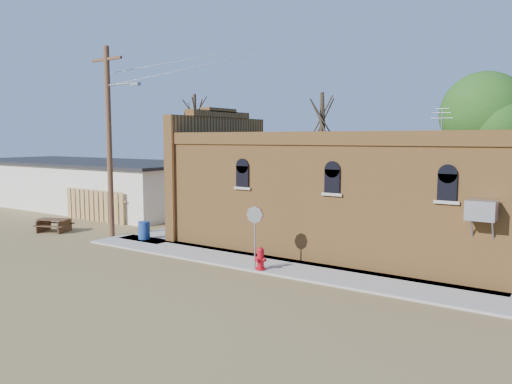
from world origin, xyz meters
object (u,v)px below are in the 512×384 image
Objects in this scene: brick_bar at (339,194)px; fire_hydrant at (260,259)px; stop_sign at (255,221)px; trash_barrel at (144,230)px; utility_pole at (110,138)px; picnic_table at (54,223)px.

fire_hydrant is at bearing -94.80° from brick_bar.
stop_sign is 2.76× the size of trash_barrel.
utility_pole is 11.00× the size of fire_hydrant.
trash_barrel is 0.42× the size of picnic_table.
utility_pole is 10.34m from fire_hydrant.
trash_barrel reaches higher than picnic_table.
brick_bar is 19.88× the size of trash_barrel.
fire_hydrant is at bearing -11.35° from trash_barrel.
picnic_table is (-12.97, 0.50, -0.05)m from fire_hydrant.
utility_pole is 4.63× the size of picnic_table.
picnic_table is (-13.44, -4.99, -1.90)m from brick_bar.
utility_pole is 10.91× the size of trash_barrel.
brick_bar is 9.09m from trash_barrel.
trash_barrel is at bearing -174.96° from fire_hydrant.
fire_hydrant is 12.98m from picnic_table.
utility_pole is 4.66m from trash_barrel.
stop_sign reaches higher than trash_barrel.
brick_bar is at bearing 101.59° from fire_hydrant.
utility_pole is at bearing -178.17° from stop_sign.
brick_bar reaches higher than trash_barrel.
stop_sign is at bearing -164.58° from fire_hydrant.
stop_sign is (-0.24, 0.00, 1.34)m from fire_hydrant.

